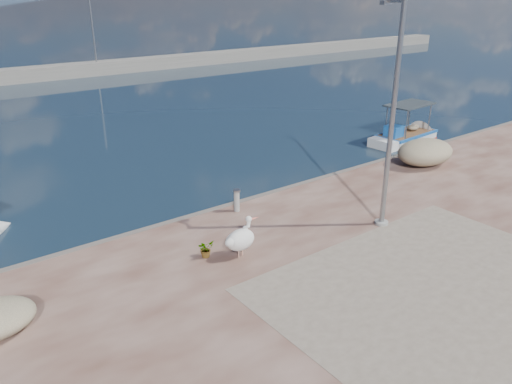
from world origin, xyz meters
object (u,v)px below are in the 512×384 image
object	(u,v)px
boat_right	(405,138)
bollard_near	(237,199)
pelican	(241,239)
lamp_post	(391,127)

from	to	relation	value
boat_right	bollard_near	distance (m)	13.65
boat_right	bollard_near	world-z (taller)	boat_right
boat_right	pelican	distance (m)	16.08
boat_right	pelican	world-z (taller)	boat_right
boat_right	lamp_post	xyz separation A→B (m)	(-10.08, -6.66, 3.61)
pelican	lamp_post	world-z (taller)	lamp_post
pelican	lamp_post	bearing A→B (deg)	-17.34
pelican	bollard_near	world-z (taller)	pelican
pelican	boat_right	bearing A→B (deg)	14.94
lamp_post	bollard_near	bearing A→B (deg)	130.89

